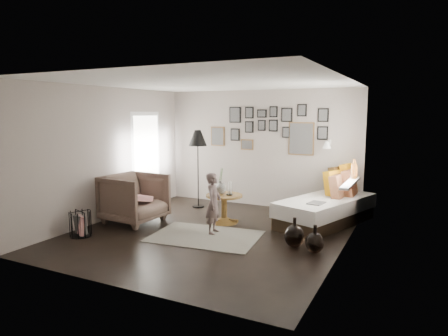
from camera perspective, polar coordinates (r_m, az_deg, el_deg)
The scene contains 23 objects.
ground at distance 7.10m, azimuth -2.19°, elevation -9.31°, with size 4.80×4.80×0.00m, color black.
wall_back at distance 8.99m, azimuth 5.11°, elevation 2.78°, with size 4.50×4.50×0.00m, color gray.
wall_front at distance 4.88m, azimuth -15.89°, elevation -1.85°, with size 4.50×4.50×0.00m, color gray.
wall_left at distance 8.14m, azimuth -16.29°, elevation 1.95°, with size 4.80×4.80×0.00m, color gray.
wall_right at distance 6.08m, azimuth 16.70°, elevation 0.01°, with size 4.80×4.80×0.00m, color gray.
ceiling at distance 6.80m, azimuth -2.30°, elevation 12.12°, with size 4.80×4.80×0.00m, color white.
door_left at distance 9.07m, azimuth -11.03°, elevation 1.12°, with size 0.00×2.14×2.14m.
window_right at distance 7.46m, azimuth 17.78°, elevation -1.48°, with size 0.15×1.32×1.30m.
gallery_wall at distance 8.85m, azimuth 6.85°, elevation 5.55°, with size 2.74×0.03×1.08m.
wall_sconce at distance 8.28m, azimuth 14.50°, elevation 3.25°, with size 0.18×0.36×0.16m.
rug at distance 6.92m, azimuth -2.70°, elevation -9.71°, with size 1.80×1.26×0.01m, color #B7B4A1.
pedestal_table at distance 7.69m, azimuth 0.03°, elevation -5.97°, with size 0.70×0.70×0.55m.
vase at distance 7.65m, azimuth -0.44°, elevation -2.59°, with size 0.20×0.20×0.50m.
candles at distance 7.56m, azimuth 0.78°, elevation -2.94°, with size 0.12×0.12×0.26m.
daybed at distance 7.93m, azimuth 14.50°, elevation -5.13°, with size 1.63×2.40×1.10m.
magazine_on_daybed at distance 7.28m, azimuth 13.05°, elevation -4.90°, with size 0.25×0.34×0.02m, color black.
armchair at distance 7.87m, azimuth -12.66°, elevation -4.24°, with size 1.00×1.03×0.94m, color brown.
armchair_cushion at distance 7.89m, azimuth -12.26°, elevation -4.13°, with size 0.43×0.43×0.11m, color silver.
floor_lamp at distance 8.79m, azimuth -3.77°, elevation 3.89°, with size 0.40×0.40×1.72m.
magazine_basket at distance 7.31m, azimuth -19.82°, elevation -7.51°, with size 0.45×0.45×0.44m.
demijohn_large at distance 6.44m, azimuth 10.01°, elevation -9.53°, with size 0.32×0.32×0.48m.
demijohn_small at distance 6.25m, azimuth 12.82°, elevation -10.35°, with size 0.28×0.28×0.43m.
child at distance 6.96m, azimuth -1.51°, elevation -5.08°, with size 0.39×0.26×1.07m, color brown.
Camera 1 is at (3.25, -5.95, 2.10)m, focal length 32.00 mm.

